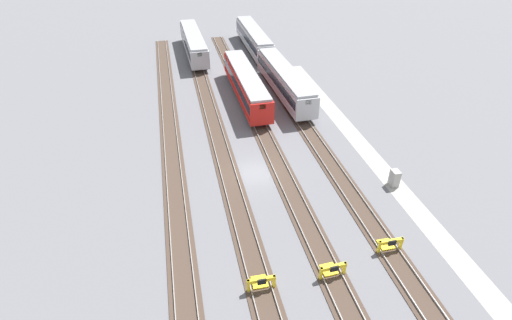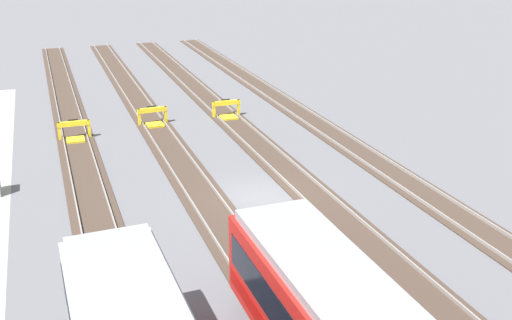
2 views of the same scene
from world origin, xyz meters
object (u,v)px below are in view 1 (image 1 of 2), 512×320
(subway_car_front_row_left_inner, at_px, (284,81))
(subway_car_front_row_right_inner, at_px, (246,84))
(subway_car_front_row_centre, at_px, (254,39))
(bumper_stop_nearest_track, at_px, (388,244))
(bumper_stop_middle_track, at_px, (261,282))
(electrical_cabinet, at_px, (395,178))
(subway_car_front_row_leftmost, at_px, (194,43))
(bumper_stop_near_inner_track, at_px, (331,269))

(subway_car_front_row_left_inner, height_order, subway_car_front_row_right_inner, same)
(subway_car_front_row_centre, relative_size, bumper_stop_nearest_track, 8.99)
(subway_car_front_row_left_inner, bearing_deg, subway_car_front_row_centre, -0.02)
(subway_car_front_row_centre, height_order, bumper_stop_middle_track, subway_car_front_row_centre)
(subway_car_front_row_centre, bearing_deg, electrical_cabinet, -173.84)
(subway_car_front_row_leftmost, xyz_separation_m, bumper_stop_near_inner_track, (-49.23, -5.12, -1.53))
(subway_car_front_row_left_inner, height_order, bumper_stop_near_inner_track, subway_car_front_row_left_inner)
(subway_car_front_row_right_inner, distance_m, bumper_stop_near_inner_track, 30.41)
(subway_car_front_row_leftmost, relative_size, subway_car_front_row_left_inner, 1.00)
(subway_car_front_row_left_inner, distance_m, bumper_stop_near_inner_track, 30.85)
(subway_car_front_row_left_inner, relative_size, bumper_stop_nearest_track, 9.02)
(subway_car_front_row_leftmost, xyz_separation_m, subway_car_front_row_centre, (0.25, -10.35, 0.00))
(bumper_stop_middle_track, bearing_deg, subway_car_front_row_left_inner, -18.89)
(subway_car_front_row_centre, xyz_separation_m, bumper_stop_near_inner_track, (-49.48, 5.23, -1.53))
(subway_car_front_row_leftmost, distance_m, electrical_cabinet, 43.22)
(bumper_stop_near_inner_track, bearing_deg, subway_car_front_row_leftmost, 5.94)
(subway_car_front_row_right_inner, bearing_deg, electrical_cabinet, -156.09)
(subway_car_front_row_right_inner, distance_m, bumper_stop_nearest_track, 29.50)
(bumper_stop_nearest_track, height_order, bumper_stop_middle_track, same)
(bumper_stop_nearest_track, bearing_deg, subway_car_front_row_left_inner, -0.05)
(subway_car_front_row_leftmost, distance_m, bumper_stop_nearest_track, 48.98)
(bumper_stop_middle_track, bearing_deg, electrical_cabinet, -59.86)
(subway_car_front_row_leftmost, height_order, bumper_stop_near_inner_track, subway_car_front_row_leftmost)
(subway_car_front_row_left_inner, xyz_separation_m, bumper_stop_middle_track, (-30.34, 10.38, -1.53))
(subway_car_front_row_centre, height_order, bumper_stop_nearest_track, subway_car_front_row_centre)
(subway_car_front_row_right_inner, height_order, electrical_cabinet, subway_car_front_row_right_inner)
(subway_car_front_row_centre, xyz_separation_m, bumper_stop_nearest_track, (-48.10, 0.04, -1.53))
(bumper_stop_near_inner_track, height_order, bumper_stop_middle_track, same)
(bumper_stop_nearest_track, distance_m, electrical_cabinet, 8.51)
(bumper_stop_middle_track, bearing_deg, subway_car_front_row_leftmost, -0.05)
(bumper_stop_near_inner_track, distance_m, bumper_stop_middle_track, 5.16)
(subway_car_front_row_leftmost, relative_size, subway_car_front_row_right_inner, 1.00)
(subway_car_front_row_leftmost, height_order, electrical_cabinet, subway_car_front_row_leftmost)
(subway_car_front_row_centre, xyz_separation_m, electrical_cabinet, (-40.85, -4.41, -1.24))
(subway_car_front_row_left_inner, height_order, bumper_stop_nearest_track, subway_car_front_row_left_inner)
(bumper_stop_nearest_track, height_order, bumper_stop_near_inner_track, same)
(electrical_cabinet, bearing_deg, bumper_stop_near_inner_track, 131.82)
(subway_car_front_row_leftmost, relative_size, electrical_cabinet, 11.29)
(subway_car_front_row_left_inner, distance_m, electrical_cabinet, 22.22)
(bumper_stop_nearest_track, xyz_separation_m, bumper_stop_near_inner_track, (-1.37, 5.19, 0.00))
(subway_car_front_row_right_inner, height_order, bumper_stop_near_inner_track, subway_car_front_row_right_inner)
(subway_car_front_row_leftmost, bearing_deg, subway_car_front_row_centre, -88.64)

